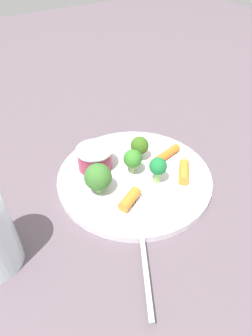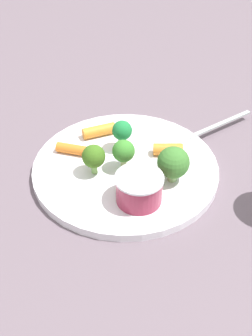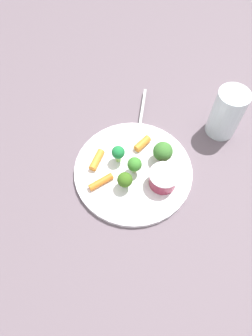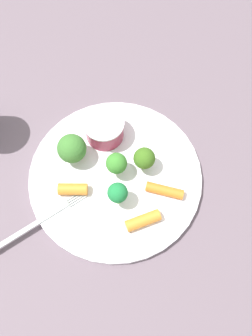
# 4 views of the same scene
# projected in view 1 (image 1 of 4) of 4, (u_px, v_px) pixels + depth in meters

# --- Properties ---
(ground_plane) EXTENTS (2.40, 2.40, 0.00)m
(ground_plane) POSITION_uv_depth(u_px,v_px,m) (134.00, 180.00, 0.51)
(ground_plane) COLOR #60525C
(plate) EXTENTS (0.26, 0.26, 0.01)m
(plate) POSITION_uv_depth(u_px,v_px,m) (134.00, 177.00, 0.51)
(plate) COLOR white
(plate) RESTS_ON ground_plane
(sauce_cup) EXTENTS (0.06, 0.06, 0.04)m
(sauce_cup) POSITION_uv_depth(u_px,v_px,m) (95.00, 158.00, 0.51)
(sauce_cup) COLOR maroon
(sauce_cup) RESTS_ON plate
(broccoli_floret_0) EXTENTS (0.03, 0.03, 0.05)m
(broccoli_floret_0) POSITION_uv_depth(u_px,v_px,m) (133.00, 159.00, 0.49)
(broccoli_floret_0) COLOR #8DAA65
(broccoli_floret_0) RESTS_ON plate
(broccoli_floret_1) EXTENTS (0.03, 0.03, 0.04)m
(broccoli_floret_1) POSITION_uv_depth(u_px,v_px,m) (140.00, 146.00, 0.52)
(broccoli_floret_1) COLOR #80B75D
(broccoli_floret_1) RESTS_ON plate
(broccoli_floret_2) EXTENTS (0.03, 0.03, 0.05)m
(broccoli_floret_2) POSITION_uv_depth(u_px,v_px,m) (158.00, 167.00, 0.47)
(broccoli_floret_2) COLOR #8BC568
(broccoli_floret_2) RESTS_ON plate
(broccoli_floret_3) EXTENTS (0.04, 0.04, 0.05)m
(broccoli_floret_3) POSITION_uv_depth(u_px,v_px,m) (98.00, 177.00, 0.46)
(broccoli_floret_3) COLOR #87B86E
(broccoli_floret_3) RESTS_ON plate
(carrot_stick_0) EXTENTS (0.05, 0.05, 0.02)m
(carrot_stick_0) POSITION_uv_depth(u_px,v_px,m) (184.00, 172.00, 0.50)
(carrot_stick_0) COLOR orange
(carrot_stick_0) RESTS_ON plate
(carrot_stick_1) EXTENTS (0.03, 0.05, 0.02)m
(carrot_stick_1) POSITION_uv_depth(u_px,v_px,m) (130.00, 199.00, 0.45)
(carrot_stick_1) COLOR orange
(carrot_stick_1) RESTS_ON plate
(carrot_stick_2) EXTENTS (0.02, 0.06, 0.01)m
(carrot_stick_2) POSITION_uv_depth(u_px,v_px,m) (167.00, 154.00, 0.54)
(carrot_stick_2) COLOR orange
(carrot_stick_2) RESTS_ON plate
(fork) EXTENTS (0.17, 0.11, 0.00)m
(fork) POSITION_uv_depth(u_px,v_px,m) (143.00, 246.00, 0.39)
(fork) COLOR #AFBAB8
(fork) RESTS_ON plate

